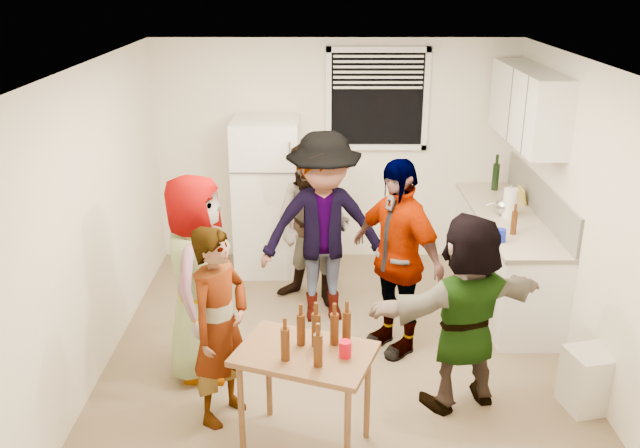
{
  "coord_description": "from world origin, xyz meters",
  "views": [
    {
      "loc": [
        -0.16,
        -5.14,
        3.18
      ],
      "look_at": [
        -0.17,
        0.23,
        1.15
      ],
      "focal_mm": 38.0,
      "sensor_mm": 36.0,
      "label": 1
    }
  ],
  "objects_px": {
    "blue_cup": "(500,242)",
    "guest_stripe": "(225,414)",
    "wine_bottle": "(494,190)",
    "serving_table": "(306,444)",
    "guest_back_left": "(313,302)",
    "guest_orange": "(458,401)",
    "beer_bottle_table": "(316,346)",
    "guest_grey": "(204,370)",
    "kettle": "(504,215)",
    "red_cup": "(345,356)",
    "trash_bin": "(588,379)",
    "beer_bottle_counter": "(513,234)",
    "guest_black": "(392,346)",
    "refrigerator": "(267,196)",
    "guest_back_right": "(324,316)"
  },
  "relations": [
    {
      "from": "blue_cup",
      "to": "guest_stripe",
      "type": "distance_m",
      "value": 2.81
    },
    {
      "from": "wine_bottle",
      "to": "serving_table",
      "type": "xyz_separation_m",
      "value": [
        -2.02,
        -3.14,
        -0.9
      ]
    },
    {
      "from": "guest_back_left",
      "to": "guest_orange",
      "type": "xyz_separation_m",
      "value": [
        1.16,
        -1.69,
        0.0
      ]
    },
    {
      "from": "beer_bottle_table",
      "to": "guest_grey",
      "type": "bearing_deg",
      "value": 137.59
    },
    {
      "from": "serving_table",
      "to": "kettle",
      "type": "bearing_deg",
      "value": 50.57
    },
    {
      "from": "red_cup",
      "to": "guest_orange",
      "type": "xyz_separation_m",
      "value": [
        0.92,
        0.58,
        -0.76
      ]
    },
    {
      "from": "wine_bottle",
      "to": "trash_bin",
      "type": "xyz_separation_m",
      "value": [
        0.13,
        -2.69,
        -0.65
      ]
    },
    {
      "from": "blue_cup",
      "to": "guest_grey",
      "type": "bearing_deg",
      "value": -165.28
    },
    {
      "from": "beer_bottle_counter",
      "to": "guest_stripe",
      "type": "relative_size",
      "value": 0.14
    },
    {
      "from": "guest_back_left",
      "to": "guest_orange",
      "type": "bearing_deg",
      "value": -28.93
    },
    {
      "from": "guest_black",
      "to": "refrigerator",
      "type": "bearing_deg",
      "value": 176.77
    },
    {
      "from": "blue_cup",
      "to": "refrigerator",
      "type": "bearing_deg",
      "value": 146.93
    },
    {
      "from": "guest_grey",
      "to": "guest_black",
      "type": "relative_size",
      "value": 0.98
    },
    {
      "from": "wine_bottle",
      "to": "guest_back_left",
      "type": "bearing_deg",
      "value": -154.74
    },
    {
      "from": "refrigerator",
      "to": "guest_back_right",
      "type": "distance_m",
      "value": 1.56
    },
    {
      "from": "guest_grey",
      "to": "kettle",
      "type": "bearing_deg",
      "value": -57.74
    },
    {
      "from": "guest_orange",
      "to": "red_cup",
      "type": "bearing_deg",
      "value": 11.71
    },
    {
      "from": "guest_stripe",
      "to": "blue_cup",
      "type": "bearing_deg",
      "value": -30.58
    },
    {
      "from": "beer_bottle_table",
      "to": "guest_black",
      "type": "xyz_separation_m",
      "value": [
        0.67,
        1.26,
        -0.76
      ]
    },
    {
      "from": "refrigerator",
      "to": "beer_bottle_counter",
      "type": "bearing_deg",
      "value": -27.89
    },
    {
      "from": "kettle",
      "to": "guest_grey",
      "type": "height_order",
      "value": "kettle"
    },
    {
      "from": "guest_grey",
      "to": "guest_back_right",
      "type": "relative_size",
      "value": 0.94
    },
    {
      "from": "beer_bottle_counter",
      "to": "trash_bin",
      "type": "bearing_deg",
      "value": -78.29
    },
    {
      "from": "kettle",
      "to": "red_cup",
      "type": "height_order",
      "value": "kettle"
    },
    {
      "from": "kettle",
      "to": "guest_back_right",
      "type": "xyz_separation_m",
      "value": [
        -1.78,
        -0.44,
        -0.9
      ]
    },
    {
      "from": "beer_bottle_table",
      "to": "guest_orange",
      "type": "xyz_separation_m",
      "value": [
        1.11,
        0.44,
        -0.76
      ]
    },
    {
      "from": "wine_bottle",
      "to": "beer_bottle_counter",
      "type": "height_order",
      "value": "wine_bottle"
    },
    {
      "from": "beer_bottle_counter",
      "to": "guest_stripe",
      "type": "bearing_deg",
      "value": -149.55
    },
    {
      "from": "beer_bottle_counter",
      "to": "guest_back_left",
      "type": "distance_m",
      "value": 2.09
    },
    {
      "from": "refrigerator",
      "to": "guest_orange",
      "type": "bearing_deg",
      "value": -56.63
    },
    {
      "from": "guest_orange",
      "to": "beer_bottle_table",
      "type": "bearing_deg",
      "value": 1.36
    },
    {
      "from": "beer_bottle_counter",
      "to": "beer_bottle_table",
      "type": "height_order",
      "value": "beer_bottle_counter"
    },
    {
      "from": "guest_black",
      "to": "beer_bottle_table",
      "type": "bearing_deg",
      "value": -66.95
    },
    {
      "from": "kettle",
      "to": "wine_bottle",
      "type": "relative_size",
      "value": 0.84
    },
    {
      "from": "wine_bottle",
      "to": "beer_bottle_counter",
      "type": "bearing_deg",
      "value": -96.43
    },
    {
      "from": "guest_orange",
      "to": "guest_grey",
      "type": "bearing_deg",
      "value": -32.1
    },
    {
      "from": "guest_back_left",
      "to": "guest_grey",
      "type": "bearing_deg",
      "value": -99.4
    },
    {
      "from": "refrigerator",
      "to": "red_cup",
      "type": "height_order",
      "value": "refrigerator"
    },
    {
      "from": "blue_cup",
      "to": "beer_bottle_counter",
      "type": "bearing_deg",
      "value": 48.68
    },
    {
      "from": "beer_bottle_table",
      "to": "guest_grey",
      "type": "distance_m",
      "value": 1.5
    },
    {
      "from": "beer_bottle_table",
      "to": "serving_table",
      "type": "bearing_deg",
      "value": -136.04
    },
    {
      "from": "blue_cup",
      "to": "trash_bin",
      "type": "bearing_deg",
      "value": -69.44
    },
    {
      "from": "wine_bottle",
      "to": "trash_bin",
      "type": "relative_size",
      "value": 0.61
    },
    {
      "from": "serving_table",
      "to": "guest_orange",
      "type": "relative_size",
      "value": 0.58
    },
    {
      "from": "beer_bottle_counter",
      "to": "guest_back_right",
      "type": "bearing_deg",
      "value": 177.12
    },
    {
      "from": "blue_cup",
      "to": "beer_bottle_table",
      "type": "distance_m",
      "value": 2.26
    },
    {
      "from": "guest_back_right",
      "to": "guest_orange",
      "type": "relative_size",
      "value": 1.18
    },
    {
      "from": "refrigerator",
      "to": "wine_bottle",
      "type": "xyz_separation_m",
      "value": [
        2.5,
        0.09,
        0.05
      ]
    },
    {
      "from": "blue_cup",
      "to": "serving_table",
      "type": "height_order",
      "value": "blue_cup"
    },
    {
      "from": "red_cup",
      "to": "guest_back_right",
      "type": "distance_m",
      "value": 2.11
    }
  ]
}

